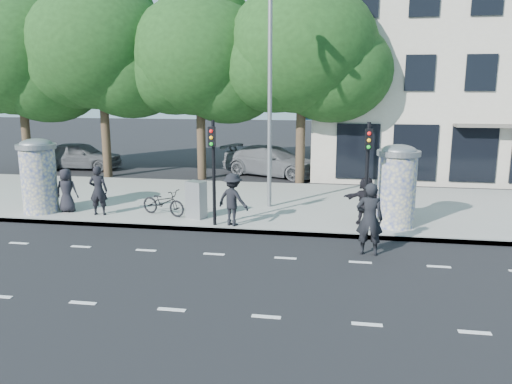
% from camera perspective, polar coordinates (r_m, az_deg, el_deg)
% --- Properties ---
extents(ground, '(120.00, 120.00, 0.00)m').
position_cam_1_polar(ground, '(12.79, -6.37, -9.09)').
color(ground, black).
rests_on(ground, ground).
extents(sidewalk, '(40.00, 8.00, 0.15)m').
position_cam_1_polar(sidewalk, '(19.78, -0.45, -1.24)').
color(sidewalk, gray).
rests_on(sidewalk, ground).
extents(curb, '(40.00, 0.10, 0.16)m').
position_cam_1_polar(curb, '(16.03, -2.91, -4.40)').
color(curb, slate).
rests_on(curb, ground).
extents(lane_dash_near, '(32.00, 0.12, 0.01)m').
position_cam_1_polar(lane_dash_near, '(10.86, -9.61, -13.12)').
color(lane_dash_near, silver).
rests_on(lane_dash_near, ground).
extents(lane_dash_far, '(32.00, 0.12, 0.01)m').
position_cam_1_polar(lane_dash_far, '(14.06, -4.80, -7.09)').
color(lane_dash_far, silver).
rests_on(lane_dash_far, ground).
extents(ad_column_left, '(1.36, 1.36, 2.65)m').
position_cam_1_polar(ad_column_left, '(19.38, -23.60, 1.90)').
color(ad_column_left, beige).
rests_on(ad_column_left, sidewalk).
extents(ad_column_right, '(1.36, 1.36, 2.65)m').
position_cam_1_polar(ad_column_right, '(16.55, 15.80, 0.90)').
color(ad_column_right, beige).
rests_on(ad_column_right, sidewalk).
extents(traffic_pole_near, '(0.22, 0.31, 3.40)m').
position_cam_1_polar(traffic_pole_near, '(15.94, -4.91, 3.42)').
color(traffic_pole_near, black).
rests_on(traffic_pole_near, sidewalk).
extents(traffic_pole_far, '(0.22, 0.31, 3.40)m').
position_cam_1_polar(traffic_pole_far, '(15.46, 12.61, 2.92)').
color(traffic_pole_far, black).
rests_on(traffic_pole_far, sidewalk).
extents(street_lamp, '(0.25, 0.93, 8.00)m').
position_cam_1_polar(street_lamp, '(18.28, 1.57, 12.60)').
color(street_lamp, slate).
rests_on(street_lamp, sidewalk).
extents(tree_far_left, '(7.20, 7.20, 9.26)m').
position_cam_1_polar(tree_far_left, '(29.06, -25.51, 13.96)').
color(tree_far_left, '#38281C').
rests_on(tree_far_left, ground).
extents(tree_mid_left, '(7.20, 7.20, 9.57)m').
position_cam_1_polar(tree_mid_left, '(26.81, -17.36, 15.49)').
color(tree_mid_left, '#38281C').
rests_on(tree_mid_left, ground).
extents(tree_near_left, '(6.80, 6.80, 8.97)m').
position_cam_1_polar(tree_near_left, '(25.17, -6.49, 15.22)').
color(tree_near_left, '#38281C').
rests_on(tree_near_left, ground).
extents(tree_center, '(7.00, 7.00, 9.30)m').
position_cam_1_polar(tree_center, '(23.91, 5.29, 16.02)').
color(tree_center, '#38281C').
rests_on(tree_center, ground).
extents(building, '(20.30, 15.85, 12.00)m').
position_cam_1_polar(building, '(32.66, 25.63, 13.25)').
color(building, '#B8AD9A').
rests_on(building, ground).
extents(ped_a, '(0.81, 0.56, 1.58)m').
position_cam_1_polar(ped_a, '(19.15, -20.83, 0.19)').
color(ped_a, black).
rests_on(ped_a, sidewalk).
extents(ped_b, '(0.69, 0.51, 1.75)m').
position_cam_1_polar(ped_b, '(18.30, -17.57, 0.17)').
color(ped_b, black).
rests_on(ped_b, sidewalk).
extents(ped_d, '(1.27, 1.02, 1.71)m').
position_cam_1_polar(ped_d, '(16.14, -2.67, -0.86)').
color(ped_d, black).
rests_on(ped_d, sidewalk).
extents(ped_f, '(1.54, 0.71, 1.60)m').
position_cam_1_polar(ped_f, '(16.64, 12.42, -0.94)').
color(ped_f, black).
rests_on(ped_f, sidewalk).
extents(man_road, '(0.77, 0.53, 2.03)m').
position_cam_1_polar(man_road, '(14.07, 12.84, -3.03)').
color(man_road, black).
rests_on(man_road, ground).
extents(bicycle, '(1.14, 1.87, 0.93)m').
position_cam_1_polar(bicycle, '(17.78, -10.54, -1.16)').
color(bicycle, black).
rests_on(bicycle, sidewalk).
extents(cabinet_left, '(0.73, 0.64, 1.28)m').
position_cam_1_polar(cabinet_left, '(17.20, -6.84, -0.88)').
color(cabinet_left, gray).
rests_on(cabinet_left, sidewalk).
extents(cabinet_right, '(0.67, 0.57, 1.19)m').
position_cam_1_polar(cabinet_right, '(17.47, 14.75, -1.14)').
color(cabinet_right, slate).
rests_on(cabinet_right, sidewalk).
extents(car_left, '(1.98, 4.60, 1.55)m').
position_cam_1_polar(car_left, '(30.05, -19.43, 3.95)').
color(car_left, '#505357').
rests_on(car_left, ground).
extents(car_right, '(3.87, 5.76, 1.55)m').
position_cam_1_polar(car_right, '(26.28, 1.80, 3.58)').
color(car_right, slate).
rests_on(car_right, ground).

